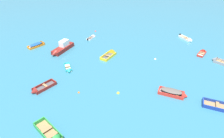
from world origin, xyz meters
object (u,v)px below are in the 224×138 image
rowboat_red_outer_left (203,52)px  mooring_buoy_near_foreground (79,93)px  rowboat_maroon_near_right (39,90)px  rowboat_white_distant_center (93,37)px  rowboat_grey_outer_right (218,61)px  motor_launch_maroon_cluster_outer (62,48)px  rowboat_yellow_near_left (111,54)px  rowboat_orange_far_right (39,44)px  mooring_buoy_outer_edge (155,59)px  rowboat_green_back_row_left (53,137)px  rowboat_white_near_camera (188,40)px  mooring_buoy_midfield (95,31)px  mooring_buoy_far_field (118,93)px  rowboat_red_back_row_center (176,93)px  rowboat_turquoise_back_row_right (69,70)px

rowboat_red_outer_left → mooring_buoy_near_foreground: bearing=-149.5°
rowboat_maroon_near_right → mooring_buoy_near_foreground: 5.88m
rowboat_white_distant_center → mooring_buoy_near_foreground: size_ratio=9.42×
rowboat_grey_outer_right → rowboat_white_distant_center: (-24.07, 10.45, -0.09)m
motor_launch_maroon_cluster_outer → mooring_buoy_near_foreground: motor_launch_maroon_cluster_outer is taller
rowboat_red_outer_left → rowboat_yellow_near_left: (-17.90, -1.32, 0.06)m
rowboat_white_distant_center → mooring_buoy_near_foreground: 19.98m
rowboat_grey_outer_right → rowboat_orange_far_right: (-34.91, 5.59, 0.09)m
mooring_buoy_outer_edge → mooring_buoy_near_foreground: mooring_buoy_outer_edge is taller
rowboat_red_outer_left → rowboat_grey_outer_right: 3.81m
rowboat_maroon_near_right → rowboat_green_back_row_left: size_ratio=0.88×
rowboat_white_near_camera → mooring_buoy_midfield: size_ratio=9.22×
rowboat_green_back_row_left → mooring_buoy_near_foreground: bearing=80.4°
rowboat_white_near_camera → mooring_buoy_far_field: (-15.26, -18.91, -0.18)m
rowboat_green_back_row_left → rowboat_red_back_row_center: size_ratio=1.02×
rowboat_red_outer_left → rowboat_grey_outer_right: (1.57, -3.47, 0.06)m
rowboat_turquoise_back_row_right → rowboat_orange_far_right: bearing=132.1°
rowboat_green_back_row_left → mooring_buoy_outer_edge: (13.76, 18.09, -0.25)m
rowboat_yellow_near_left → rowboat_orange_far_right: 15.81m
rowboat_maroon_near_right → mooring_buoy_far_field: size_ratio=8.39×
rowboat_yellow_near_left → mooring_buoy_outer_edge: bearing=-10.0°
rowboat_red_outer_left → rowboat_red_back_row_center: 15.47m
rowboat_maroon_near_right → rowboat_white_distant_center: bearing=74.6°
rowboat_white_distant_center → rowboat_turquoise_back_row_right: 14.42m
rowboat_yellow_near_left → mooring_buoy_midfield: rowboat_yellow_near_left is taller
rowboat_turquoise_back_row_right → mooring_buoy_outer_edge: bearing=16.4°
rowboat_white_near_camera → rowboat_turquoise_back_row_right: bearing=-150.7°
rowboat_maroon_near_right → mooring_buoy_midfield: 24.05m
rowboat_turquoise_back_row_right → rowboat_white_near_camera: bearing=29.3°
rowboat_yellow_near_left → mooring_buoy_near_foreground: 12.40m
rowboat_red_back_row_center → mooring_buoy_midfield: rowboat_red_back_row_center is taller
rowboat_maroon_near_right → rowboat_red_back_row_center: bearing=-0.7°
rowboat_orange_far_right → mooring_buoy_far_field: 22.61m
rowboat_turquoise_back_row_right → rowboat_white_distant_center: bearing=80.6°
rowboat_white_distant_center → rowboat_green_back_row_left: bearing=-91.9°
mooring_buoy_near_foreground → mooring_buoy_far_field: 5.65m
rowboat_white_near_camera → rowboat_red_back_row_center: (-7.15, -19.06, 0.19)m
rowboat_white_near_camera → motor_launch_maroon_cluster_outer: size_ratio=0.62×
mooring_buoy_near_foreground → rowboat_turquoise_back_row_right: bearing=115.8°
rowboat_yellow_near_left → motor_launch_maroon_cluster_outer: size_ratio=0.70×
rowboat_orange_far_right → mooring_buoy_outer_edge: rowboat_orange_far_right is taller
rowboat_grey_outer_right → rowboat_red_back_row_center: bearing=-135.9°
rowboat_orange_far_right → motor_launch_maroon_cluster_outer: 5.99m
mooring_buoy_far_field → rowboat_maroon_near_right: bearing=179.5°
motor_launch_maroon_cluster_outer → rowboat_white_distant_center: bearing=53.4°
rowboat_red_outer_left → mooring_buoy_far_field: bearing=-141.9°
rowboat_green_back_row_left → rowboat_red_outer_left: bearing=41.7°
mooring_buoy_outer_edge → mooring_buoy_near_foreground: 16.09m
rowboat_green_back_row_left → rowboat_yellow_near_left: size_ratio=1.02×
rowboat_yellow_near_left → mooring_buoy_far_field: rowboat_yellow_near_left is taller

